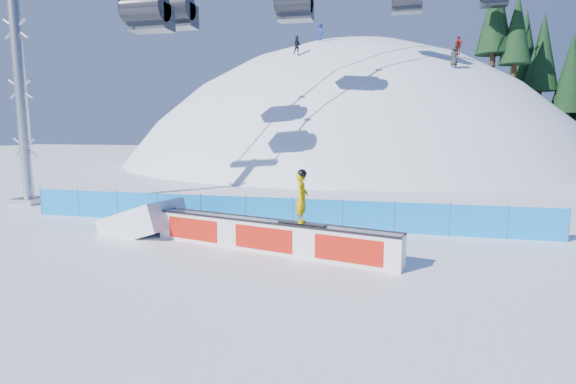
# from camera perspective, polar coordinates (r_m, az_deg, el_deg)

# --- Properties ---
(ground) EXTENTS (160.00, 160.00, 0.00)m
(ground) POSITION_cam_1_polar(r_m,az_deg,el_deg) (14.34, -7.39, -8.17)
(ground) COLOR white
(ground) RESTS_ON ground
(snow_hill) EXTENTS (64.00, 64.00, 64.00)m
(snow_hill) POSITION_cam_1_polar(r_m,az_deg,el_deg) (59.31, 7.86, -13.69)
(snow_hill) COLOR white
(snow_hill) RESTS_ON ground
(treeline) EXTENTS (18.86, 10.48, 18.39)m
(treeline) POSITION_cam_1_polar(r_m,az_deg,el_deg) (57.12, 32.54, 12.55)
(treeline) COLOR black
(treeline) RESTS_ON ground
(safety_fence) EXTENTS (22.05, 0.05, 1.30)m
(safety_fence) POSITION_cam_1_polar(r_m,az_deg,el_deg) (18.36, -2.46, -2.55)
(safety_fence) COLOR #0880E5
(safety_fence) RESTS_ON ground
(rail_box) EXTENTS (8.73, 2.83, 1.06)m
(rail_box) POSITION_cam_1_polar(r_m,az_deg,el_deg) (14.69, -2.63, -5.60)
(rail_box) COLOR white
(rail_box) RESTS_ON ground
(snow_ramp) EXTENTS (3.44, 2.62, 1.91)m
(snow_ramp) POSITION_cam_1_polar(r_m,az_deg,el_deg) (18.18, -17.87, -4.99)
(snow_ramp) COLOR white
(snow_ramp) RESTS_ON ground
(snowboarder) EXTENTS (1.65, 0.69, 1.70)m
(snowboarder) POSITION_cam_1_polar(r_m,az_deg,el_deg) (13.84, 1.77, -0.64)
(snowboarder) COLOR black
(snowboarder) RESTS_ON rail_box
(distant_skiers) EXTENTS (15.13, 6.32, 5.18)m
(distant_skiers) POSITION_cam_1_polar(r_m,az_deg,el_deg) (44.23, 10.08, 18.19)
(distant_skiers) COLOR black
(distant_skiers) RESTS_ON ground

